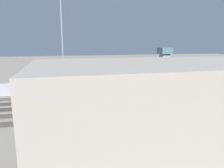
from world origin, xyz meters
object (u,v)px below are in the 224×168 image
(control_tower, at_px, (165,59))
(train_on_track_5, at_px, (138,89))
(light_mast_0, at_px, (62,30))
(maintenance_shed, at_px, (188,116))
(train_on_track_4, at_px, (178,83))
(train_on_track_3, at_px, (129,83))
(signal_gantry, at_px, (112,69))

(control_tower, bearing_deg, train_on_track_5, 53.24)
(light_mast_0, xyz_separation_m, maintenance_shed, (-13.39, 64.53, -13.75))
(train_on_track_4, bearing_deg, maintenance_shed, 59.67)
(light_mast_0, bearing_deg, train_on_track_4, 147.20)
(train_on_track_3, height_order, maintenance_shed, maintenance_shed)
(maintenance_shed, bearing_deg, train_on_track_5, -101.65)
(train_on_track_3, height_order, control_tower, control_tower)
(train_on_track_4, relative_size, signal_gantry, 2.01)
(maintenance_shed, bearing_deg, light_mast_0, -78.27)
(train_on_track_4, distance_m, train_on_track_5, 17.16)
(train_on_track_3, bearing_deg, train_on_track_4, 162.34)
(train_on_track_4, relative_size, control_tower, 6.87)
(train_on_track_4, relative_size, light_mast_0, 2.74)
(train_on_track_3, bearing_deg, maintenance_shed, 79.99)
(light_mast_0, distance_m, signal_gantry, 30.50)
(train_on_track_4, relative_size, maintenance_shed, 2.48)
(train_on_track_4, height_order, maintenance_shed, maintenance_shed)
(light_mast_0, height_order, control_tower, light_mast_0)
(train_on_track_3, xyz_separation_m, control_tower, (-29.32, -30.19, 5.71))
(light_mast_0, height_order, signal_gantry, light_mast_0)
(maintenance_shed, bearing_deg, signal_gantry, -90.87)
(train_on_track_5, xyz_separation_m, light_mast_0, (20.73, -28.94, 18.33))
(light_mast_0, distance_m, maintenance_shed, 67.32)
(train_on_track_4, height_order, control_tower, control_tower)
(train_on_track_5, relative_size, light_mast_0, 0.30)
(train_on_track_5, xyz_separation_m, maintenance_shed, (7.34, 35.59, 4.59))
(light_mast_0, relative_size, signal_gantry, 0.73)
(light_mast_0, bearing_deg, signal_gantry, 120.34)
(train_on_track_4, xyz_separation_m, train_on_track_5, (16.41, 5.00, 0.07))
(signal_gantry, distance_m, maintenance_shed, 40.61)
(control_tower, bearing_deg, train_on_track_3, 45.84)
(train_on_track_4, distance_m, light_mast_0, 47.87)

